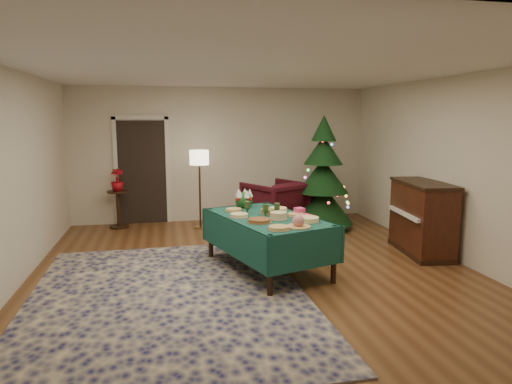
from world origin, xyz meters
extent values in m
plane|color=#593319|center=(0.00, 0.00, 0.00)|extent=(7.00, 7.00, 0.00)
plane|color=white|center=(0.00, 0.00, 2.70)|extent=(7.00, 7.00, 0.00)
plane|color=beige|center=(0.00, 3.50, 1.35)|extent=(6.00, 0.00, 6.00)
plane|color=beige|center=(0.00, -3.50, 1.35)|extent=(6.00, 0.00, 6.00)
plane|color=beige|center=(-3.00, 0.00, 1.35)|extent=(0.00, 7.00, 7.00)
plane|color=beige|center=(3.00, 0.00, 1.35)|extent=(0.00, 7.00, 7.00)
cube|color=black|center=(-1.60, 3.48, 1.02)|extent=(0.92, 0.02, 2.04)
cube|color=silver|center=(-2.10, 3.48, 1.05)|extent=(0.08, 0.04, 2.14)
cube|color=silver|center=(-1.10, 3.48, 1.05)|extent=(0.08, 0.04, 2.14)
cube|color=silver|center=(-1.60, 3.48, 2.10)|extent=(1.08, 0.04, 0.08)
cube|color=#121546|center=(-1.18, -0.57, 0.01)|extent=(3.27, 4.25, 0.02)
cylinder|color=black|center=(-0.01, -0.79, 0.38)|extent=(0.07, 0.07, 0.75)
cylinder|color=black|center=(-0.53, 0.88, 0.38)|extent=(0.07, 0.07, 0.75)
cylinder|color=black|center=(0.89, -0.51, 0.38)|extent=(0.07, 0.07, 0.75)
cylinder|color=black|center=(0.37, 1.16, 0.38)|extent=(0.07, 0.07, 0.75)
cube|color=#165047|center=(0.18, 0.19, 0.73)|extent=(1.62, 2.15, 0.04)
cube|color=#165047|center=(-0.10, 1.08, 0.52)|extent=(1.09, 0.37, 0.47)
cube|color=#165047|center=(0.46, -0.71, 0.52)|extent=(1.09, 0.37, 0.47)
cube|color=#165047|center=(0.70, 0.35, 0.52)|extent=(0.61, 1.85, 0.47)
cube|color=#165047|center=(-0.33, 0.02, 0.52)|extent=(0.61, 1.85, 0.47)
cylinder|color=silver|center=(0.15, -0.58, 0.76)|extent=(0.29, 0.29, 0.01)
cylinder|color=tan|center=(0.15, -0.58, 0.78)|extent=(0.25, 0.25, 0.04)
cylinder|color=silver|center=(0.41, -0.52, 0.76)|extent=(0.31, 0.31, 0.01)
sphere|color=#CC727A|center=(0.41, -0.52, 0.84)|extent=(0.15, 0.15, 0.15)
cylinder|color=silver|center=(0.64, -0.23, 0.76)|extent=(0.32, 0.32, 0.01)
cylinder|color=#D8D172|center=(0.64, -0.23, 0.79)|extent=(0.27, 0.27, 0.05)
cylinder|color=silver|center=(0.00, -0.15, 0.76)|extent=(0.33, 0.33, 0.01)
cylinder|color=brown|center=(0.00, -0.15, 0.78)|extent=(0.28, 0.28, 0.04)
cylinder|color=silver|center=(0.29, -0.03, 0.76)|extent=(0.26, 0.26, 0.01)
cylinder|color=tan|center=(0.29, -0.03, 0.81)|extent=(0.22, 0.22, 0.09)
cylinder|color=silver|center=(0.57, 0.12, 0.76)|extent=(0.26, 0.26, 0.01)
cylinder|color=#B2844C|center=(0.57, 0.12, 0.78)|extent=(0.22, 0.22, 0.03)
cylinder|color=silver|center=(-0.20, 0.22, 0.76)|extent=(0.28, 0.28, 0.01)
cylinder|color=#D8BF7F|center=(-0.20, 0.22, 0.78)|extent=(0.24, 0.24, 0.04)
cylinder|color=silver|center=(0.23, 0.35, 0.76)|extent=(0.24, 0.24, 0.01)
cylinder|color=maroon|center=(0.23, 0.35, 0.79)|extent=(0.20, 0.20, 0.06)
cylinder|color=silver|center=(0.44, 0.57, 0.76)|extent=(0.30, 0.30, 0.01)
cylinder|color=#F2EACC|center=(0.44, 0.57, 0.78)|extent=(0.26, 0.26, 0.03)
cylinder|color=silver|center=(-0.21, 0.63, 0.76)|extent=(0.27, 0.27, 0.01)
cylinder|color=tan|center=(-0.21, 0.63, 0.78)|extent=(0.23, 0.23, 0.03)
cone|color=#2D471E|center=(-0.05, 0.45, 0.80)|extent=(0.07, 0.07, 0.09)
cylinder|color=#2D471E|center=(-0.05, 0.45, 0.88)|extent=(0.08, 0.08, 0.09)
cone|color=#2D471E|center=(0.33, 0.23, 0.80)|extent=(0.07, 0.07, 0.09)
cylinder|color=#2D471E|center=(0.33, 0.23, 0.88)|extent=(0.08, 0.08, 0.09)
cone|color=#2D471E|center=(0.16, 0.18, 0.80)|extent=(0.07, 0.07, 0.09)
cylinder|color=#2D471E|center=(0.16, 0.18, 0.88)|extent=(0.08, 0.08, 0.09)
cube|color=#DB3C56|center=(0.68, 0.03, 0.77)|extent=(0.19, 0.19, 0.04)
cube|color=#EA4183|center=(0.65, 0.21, 0.80)|extent=(0.15, 0.15, 0.10)
sphere|color=#1E4C1E|center=(-0.01, 0.91, 0.85)|extent=(0.26, 0.26, 0.26)
cone|color=white|center=(0.08, 0.91, 0.97)|extent=(0.10, 0.10, 0.12)
cone|color=white|center=(0.02, 1.00, 0.97)|extent=(0.10, 0.10, 0.12)
cone|color=white|center=(-0.08, 0.97, 0.97)|extent=(0.10, 0.10, 0.12)
cone|color=white|center=(-0.08, 0.86, 0.97)|extent=(0.10, 0.10, 0.12)
cone|color=white|center=(0.02, 0.83, 0.97)|extent=(0.10, 0.10, 0.12)
sphere|color=#B20C0F|center=(0.08, 0.97, 0.89)|extent=(0.07, 0.07, 0.07)
sphere|color=#B20C0F|center=(-0.07, 1.00, 0.89)|extent=(0.07, 0.07, 0.07)
sphere|color=#B20C0F|center=(-0.10, 0.85, 0.89)|extent=(0.07, 0.07, 0.07)
sphere|color=#B20C0F|center=(0.05, 0.82, 0.89)|extent=(0.07, 0.07, 0.07)
imported|color=#3C0D16|center=(0.87, 2.51, 0.50)|extent=(1.29, 1.27, 1.01)
cylinder|color=#A57F3F|center=(-0.52, 2.83, 0.01)|extent=(0.25, 0.25, 0.03)
cylinder|color=black|center=(-0.52, 2.83, 0.68)|extent=(0.04, 0.04, 1.36)
cylinder|color=#FFEABF|center=(-0.52, 2.83, 1.36)|extent=(0.36, 0.36, 0.27)
cylinder|color=black|center=(-2.06, 3.16, 0.02)|extent=(0.36, 0.36, 0.04)
cylinder|color=black|center=(-2.06, 3.16, 0.35)|extent=(0.08, 0.08, 0.66)
cylinder|color=black|center=(-2.06, 3.16, 0.70)|extent=(0.40, 0.40, 0.03)
imported|color=#A50B15|center=(-2.06, 3.16, 0.84)|extent=(0.24, 0.42, 0.24)
cylinder|color=black|center=(1.76, 2.34, 0.09)|extent=(0.13, 0.13, 0.17)
cone|color=black|center=(1.76, 2.34, 0.48)|extent=(1.45, 1.45, 0.75)
cone|color=black|center=(1.76, 2.34, 1.02)|extent=(1.18, 1.18, 0.64)
cone|color=black|center=(1.76, 2.34, 1.50)|extent=(0.89, 0.89, 0.54)
cone|color=black|center=(1.76, 2.34, 1.91)|extent=(0.58, 0.58, 0.48)
cube|color=black|center=(2.71, 0.47, 0.04)|extent=(0.71, 1.34, 0.07)
cube|color=black|center=(2.71, 0.47, 0.56)|extent=(0.69, 1.32, 1.05)
cube|color=black|center=(2.71, 0.47, 1.10)|extent=(0.73, 1.36, 0.05)
cube|color=white|center=(2.44, 0.51, 0.63)|extent=(0.24, 1.09, 0.05)
camera|label=1|loc=(-1.20, -5.77, 2.08)|focal=32.00mm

